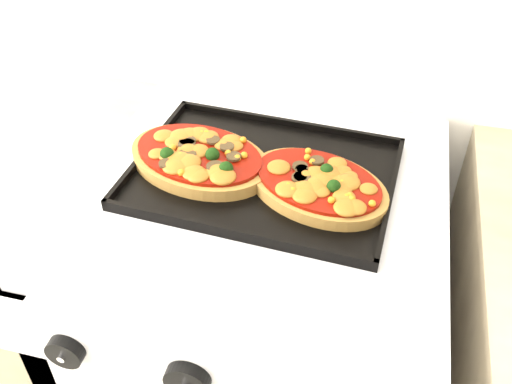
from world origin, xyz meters
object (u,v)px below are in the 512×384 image
(pizza_left, at_px, (199,157))
(baking_tray, at_px, (264,172))
(stove, at_px, (260,352))
(pizza_right, at_px, (318,183))

(pizza_left, bearing_deg, baking_tray, 2.76)
(stove, height_order, pizza_left, pizza_left)
(pizza_right, bearing_deg, baking_tray, 164.97)
(stove, height_order, pizza_right, pizza_right)
(pizza_right, bearing_deg, stove, -179.92)
(baking_tray, bearing_deg, pizza_left, -173.84)
(baking_tray, height_order, pizza_right, pizza_right)
(baking_tray, xyz_separation_m, pizza_left, (-0.11, -0.01, 0.02))
(stove, distance_m, baking_tray, 0.47)
(stove, xyz_separation_m, pizza_right, (0.09, 0.00, 0.48))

